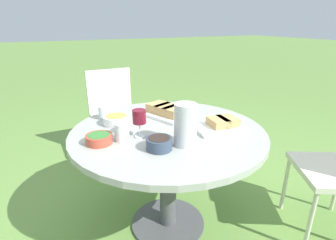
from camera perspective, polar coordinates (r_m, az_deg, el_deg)
The scene contains 12 objects.
ground_plane at distance 1.97m, azimuth -0.00°, elevation -21.51°, with size 40.00×40.00×0.00m, color #668E42.
dining_table at distance 1.63m, azimuth -0.00°, elevation -5.76°, with size 1.17×1.17×0.71m.
chair_near_right at distance 2.64m, azimuth -11.71°, elevation 2.59°, with size 0.45×0.43×0.89m.
water_pitcher at distance 1.35m, azimuth 3.78°, elevation -1.00°, with size 0.13×0.12×0.23m.
wine_glass at distance 1.45m, azimuth -6.28°, elevation 0.50°, with size 0.08×0.08×0.16m.
platter_bread_main at distance 1.80m, azimuth -0.40°, elevation 1.95°, with size 0.32×0.38×0.08m.
platter_charcuterie at distance 1.61m, azimuth 11.36°, elevation -0.97°, with size 0.31×0.23×0.07m.
bowl_fries at distance 1.69m, azimuth -11.21°, elevation 0.16°, with size 0.17×0.17×0.06m.
bowl_salad at distance 1.44m, azimuth -14.78°, elevation -3.91°, with size 0.14×0.14×0.05m.
bowl_olives at distance 1.33m, azimuth -1.94°, elevation -5.00°, with size 0.13×0.13×0.06m.
cup_water_near at distance 1.44m, azimuth -9.96°, elevation -2.61°, with size 0.08×0.08×0.10m.
cup_water_far at distance 1.79m, azimuth -13.85°, elevation 1.58°, with size 0.07×0.07×0.09m.
Camera 1 is at (0.65, 1.31, 1.32)m, focal length 28.00 mm.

